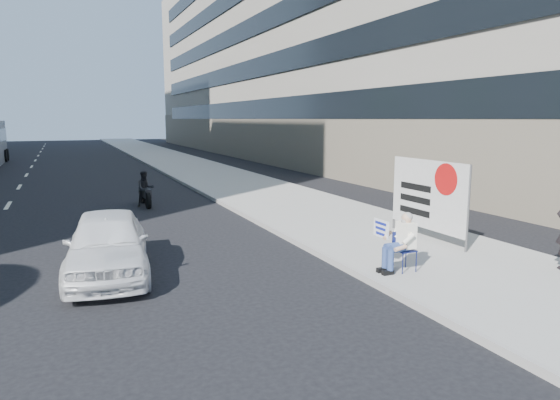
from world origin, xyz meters
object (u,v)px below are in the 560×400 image
seated_protester (400,239)px  protest_banner (428,195)px  white_sedan_near (108,244)px  motorcycle (145,190)px

seated_protester → protest_banner: bearing=40.4°
protest_banner → white_sedan_near: bearing=175.9°
seated_protester → white_sedan_near: size_ratio=0.31×
protest_banner → motorcycle: 11.27m
seated_protester → motorcycle: bearing=107.9°
motorcycle → seated_protester: bearing=-76.8°
seated_protester → white_sedan_near: bearing=155.0°
seated_protester → protest_banner: 3.31m
protest_banner → white_sedan_near: 8.38m
seated_protester → motorcycle: seated_protester is taller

